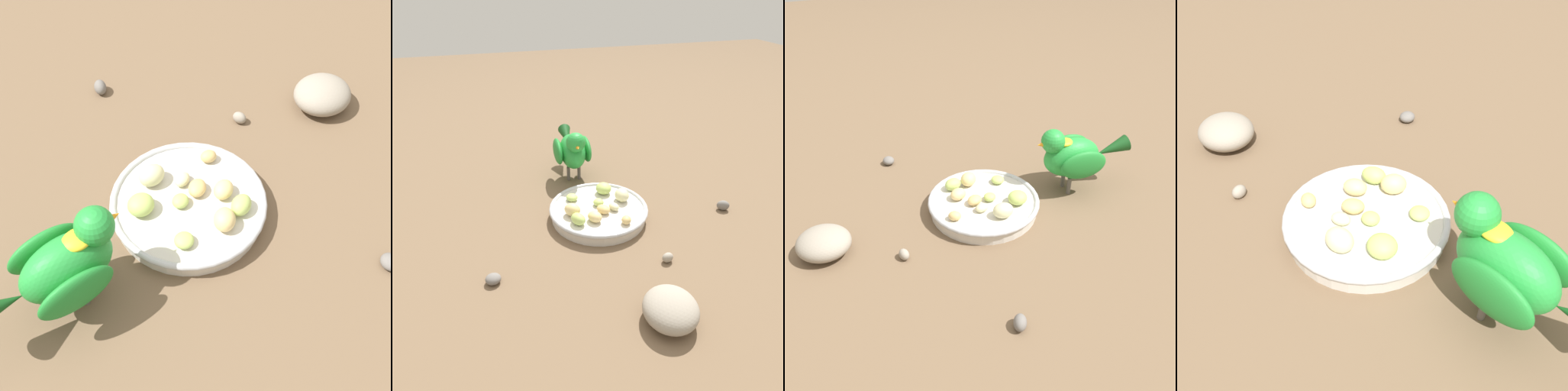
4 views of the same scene
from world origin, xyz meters
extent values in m
plane|color=brown|center=(0.00, 0.00, 0.00)|extent=(4.00, 4.00, 0.00)
cylinder|color=beige|center=(0.02, -0.03, 0.01)|extent=(0.21, 0.21, 0.02)
torus|color=#B7BABF|center=(0.02, -0.03, 0.02)|extent=(0.22, 0.22, 0.01)
ellipsoid|color=#B2CC66|center=(0.03, -0.02, 0.03)|extent=(0.03, 0.03, 0.02)
ellipsoid|color=#B2CC66|center=(-0.04, -0.07, 0.04)|extent=(0.04, 0.04, 0.02)
ellipsoid|color=#E5C67F|center=(-0.04, -0.04, 0.04)|extent=(0.05, 0.05, 0.03)
ellipsoid|color=beige|center=(0.08, -0.01, 0.04)|extent=(0.03, 0.04, 0.03)
ellipsoid|color=beige|center=(0.05, -0.04, 0.03)|extent=(0.03, 0.03, 0.02)
ellipsoid|color=tan|center=(0.06, -0.10, 0.03)|extent=(0.03, 0.03, 0.02)
ellipsoid|color=#B2CC66|center=(0.05, 0.03, 0.04)|extent=(0.04, 0.04, 0.03)
ellipsoid|color=#B2CC66|center=(-0.03, 0.02, 0.03)|extent=(0.04, 0.04, 0.01)
ellipsoid|color=tan|center=(0.03, -0.05, 0.03)|extent=(0.04, 0.04, 0.02)
ellipsoid|color=#E5C67F|center=(0.00, -0.07, 0.04)|extent=(0.04, 0.04, 0.02)
cylinder|color=#59544C|center=(0.03, 0.16, 0.02)|extent=(0.01, 0.01, 0.04)
cylinder|color=#59544C|center=(0.00, 0.16, 0.02)|extent=(0.01, 0.01, 0.04)
ellipsoid|color=green|center=(0.01, 0.16, 0.08)|extent=(0.07, 0.12, 0.08)
ellipsoid|color=#1E7F2D|center=(0.05, 0.17, 0.08)|extent=(0.03, 0.10, 0.06)
ellipsoid|color=#1E7F2D|center=(-0.02, 0.17, 0.08)|extent=(0.03, 0.10, 0.06)
sphere|color=green|center=(0.01, 0.12, 0.12)|extent=(0.05, 0.05, 0.05)
cone|color=orange|center=(0.01, 0.10, 0.12)|extent=(0.02, 0.02, 0.02)
ellipsoid|color=yellow|center=(0.01, 0.14, 0.12)|extent=(0.03, 0.04, 0.01)
ellipsoid|color=gray|center=(0.04, -0.33, 0.02)|extent=(0.11, 0.11, 0.05)
ellipsoid|color=gray|center=(0.10, -0.21, 0.01)|extent=(0.03, 0.02, 0.02)
ellipsoid|color=slate|center=(-0.22, -0.17, 0.01)|extent=(0.03, 0.03, 0.02)
camera|label=1|loc=(-0.33, 0.27, 0.64)|focal=50.96mm
camera|label=2|loc=(-0.19, -0.68, 0.48)|focal=34.18mm
camera|label=3|loc=(0.69, -0.29, 0.55)|focal=41.71mm
camera|label=4|loc=(0.32, 0.28, 0.44)|focal=42.56mm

